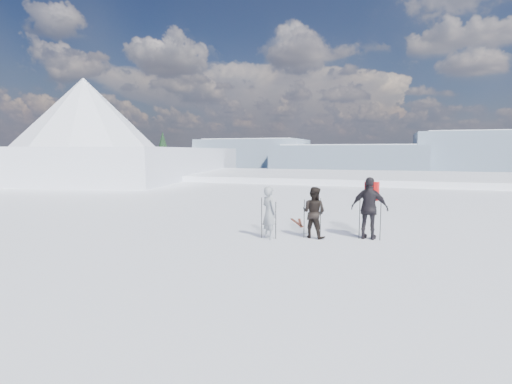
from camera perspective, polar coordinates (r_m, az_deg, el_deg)
lake_basin at (r=40.26m, az=14.64°, el=-7.49°), size 820.00×820.00×71.62m
far_mountain_range at (r=464.81m, az=21.76°, el=4.33°), size 770.00×110.00×53.00m
near_ridge at (r=48.50m, az=-18.43°, el=-1.71°), size 31.37×35.68×25.62m
skier_grey at (r=12.41m, az=1.89°, el=-2.96°), size 0.71×0.68×1.63m
skier_dark at (r=12.63m, az=8.26°, el=-2.90°), size 0.93×0.81×1.61m
skier_pack at (r=12.78m, az=15.91°, el=-2.26°), size 1.19×0.66×1.93m
backpack at (r=12.91m, az=16.31°, el=3.39°), size 0.45×0.30×0.58m
ski_poles at (r=12.52m, az=8.75°, el=-3.82°), size 3.56×0.88×1.33m
skis_loose at (r=15.23m, az=6.07°, el=-4.37°), size 0.83×1.67×0.03m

